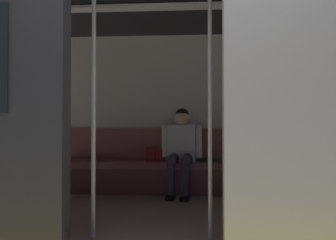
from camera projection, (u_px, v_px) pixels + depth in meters
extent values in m
cube|color=silver|center=(306.00, 96.00, 2.23)|extent=(1.09, 0.12, 2.24)
cube|color=black|center=(306.00, 55.00, 2.23)|extent=(0.60, 0.02, 0.55)
cube|color=gray|center=(161.00, 211.00, 3.62)|extent=(6.08, 2.63, 0.01)
cube|color=silver|center=(169.00, 112.00, 4.95)|extent=(6.08, 0.10, 2.24)
cube|color=#935156|center=(168.00, 144.00, 4.88)|extent=(3.52, 0.06, 0.45)
cube|color=white|center=(161.00, 7.00, 3.65)|extent=(4.48, 0.16, 0.03)
cube|color=#935156|center=(167.00, 164.00, 4.65)|extent=(3.02, 0.44, 0.09)
cube|color=brown|center=(166.00, 182.00, 4.45)|extent=(3.02, 0.04, 0.34)
cube|color=silver|center=(182.00, 143.00, 4.62)|extent=(0.40, 0.26, 0.50)
sphere|color=beige|center=(182.00, 118.00, 4.63)|extent=(0.21, 0.21, 0.21)
sphere|color=black|center=(182.00, 115.00, 4.64)|extent=(0.19, 0.19, 0.19)
cylinder|color=silver|center=(199.00, 141.00, 4.56)|extent=(0.08, 0.08, 0.44)
cylinder|color=silver|center=(165.00, 141.00, 4.64)|extent=(0.08, 0.08, 0.44)
cylinder|color=#38334C|center=(187.00, 159.00, 4.41)|extent=(0.18, 0.41, 0.14)
cylinder|color=#38334C|center=(173.00, 159.00, 4.44)|extent=(0.18, 0.41, 0.14)
cylinder|color=#38334C|center=(185.00, 181.00, 4.21)|extent=(0.10, 0.10, 0.39)
cylinder|color=#38334C|center=(171.00, 180.00, 4.24)|extent=(0.10, 0.10, 0.39)
cube|color=black|center=(185.00, 198.00, 4.16)|extent=(0.12, 0.23, 0.06)
cube|color=black|center=(170.00, 197.00, 4.19)|extent=(0.12, 0.23, 0.06)
cube|color=maroon|center=(156.00, 155.00, 4.68)|extent=(0.26, 0.14, 0.17)
cube|color=maroon|center=(155.00, 156.00, 4.61)|extent=(0.02, 0.01, 0.14)
cube|color=#33723F|center=(206.00, 160.00, 4.65)|extent=(0.24, 0.27, 0.03)
cylinder|color=silver|center=(94.00, 103.00, 2.81)|extent=(0.04, 0.04, 2.22)
cylinder|color=silver|center=(210.00, 103.00, 2.77)|extent=(0.04, 0.04, 2.22)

